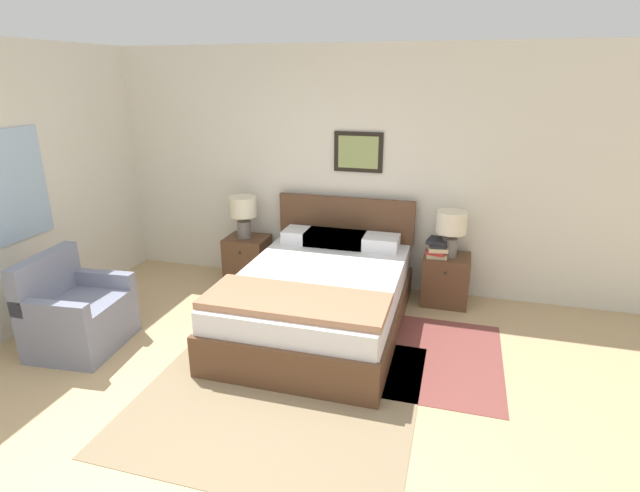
% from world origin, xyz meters
% --- Properties ---
extents(ground_plane, '(16.00, 16.00, 0.00)m').
position_xyz_m(ground_plane, '(0.00, 0.00, 0.00)').
color(ground_plane, tan).
extents(wall_back, '(7.49, 0.09, 2.60)m').
position_xyz_m(wall_back, '(0.00, 3.02, 1.30)').
color(wall_back, silver).
rests_on(wall_back, ground_plane).
extents(wall_left, '(0.08, 5.39, 2.60)m').
position_xyz_m(wall_left, '(-2.57, 1.47, 1.30)').
color(wall_left, silver).
rests_on(wall_left, ground_plane).
extents(area_rug_main, '(2.05, 1.96, 0.01)m').
position_xyz_m(area_rug_main, '(0.14, 0.73, 0.00)').
color(area_rug_main, '#897556').
rests_on(area_rug_main, ground_plane).
extents(area_rug_bedside, '(0.97, 1.41, 0.01)m').
position_xyz_m(area_rug_bedside, '(1.31, 1.60, 0.00)').
color(area_rug_bedside, brown).
rests_on(area_rug_bedside, ground_plane).
extents(bed, '(1.51, 2.18, 1.03)m').
position_xyz_m(bed, '(0.13, 1.88, 0.31)').
color(bed, brown).
rests_on(bed, ground_plane).
extents(armchair, '(0.73, 0.83, 0.84)m').
position_xyz_m(armchair, '(-1.82, 0.93, 0.30)').
color(armchair, gray).
rests_on(armchair, ground_plane).
extents(nightstand_near_window, '(0.47, 0.43, 0.53)m').
position_xyz_m(nightstand_near_window, '(-0.99, 2.74, 0.26)').
color(nightstand_near_window, brown).
rests_on(nightstand_near_window, ground_plane).
extents(nightstand_by_door, '(0.47, 0.43, 0.53)m').
position_xyz_m(nightstand_by_door, '(1.25, 2.74, 0.26)').
color(nightstand_by_door, brown).
rests_on(nightstand_by_door, ground_plane).
extents(table_lamp_near_window, '(0.30, 0.30, 0.48)m').
position_xyz_m(table_lamp_near_window, '(-1.01, 2.73, 0.84)').
color(table_lamp_near_window, slate).
rests_on(table_lamp_near_window, nightstand_near_window).
extents(table_lamp_by_door, '(0.30, 0.30, 0.48)m').
position_xyz_m(table_lamp_by_door, '(1.26, 2.73, 0.84)').
color(table_lamp_by_door, slate).
rests_on(table_lamp_by_door, nightstand_by_door).
extents(book_thick_bottom, '(0.21, 0.23, 0.04)m').
position_xyz_m(book_thick_bottom, '(1.15, 2.70, 0.55)').
color(book_thick_bottom, beige).
rests_on(book_thick_bottom, nightstand_by_door).
extents(book_hardcover_middle, '(0.22, 0.27, 0.03)m').
position_xyz_m(book_hardcover_middle, '(1.15, 2.70, 0.58)').
color(book_hardcover_middle, '#B7332D').
rests_on(book_hardcover_middle, book_thick_bottom).
extents(book_novel_upper, '(0.23, 0.28, 0.04)m').
position_xyz_m(book_novel_upper, '(1.15, 2.70, 0.62)').
color(book_novel_upper, beige).
rests_on(book_novel_upper, book_hardcover_middle).
extents(book_slim_near_top, '(0.19, 0.27, 0.03)m').
position_xyz_m(book_slim_near_top, '(1.15, 2.70, 0.66)').
color(book_slim_near_top, '#232328').
rests_on(book_slim_near_top, book_novel_upper).
extents(book_paperback_top, '(0.23, 0.25, 0.04)m').
position_xyz_m(book_paperback_top, '(1.15, 2.70, 0.69)').
color(book_paperback_top, '#232328').
rests_on(book_paperback_top, book_slim_near_top).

